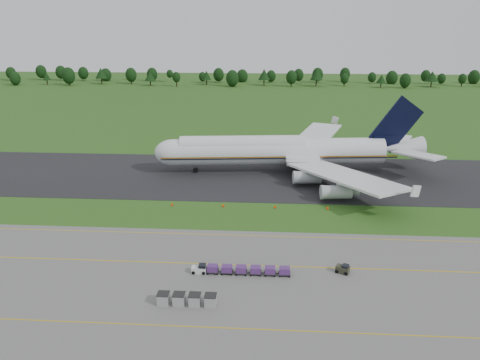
# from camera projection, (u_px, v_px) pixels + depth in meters

# --- Properties ---
(ground) EXTENTS (600.00, 600.00, 0.00)m
(ground) POSITION_uv_depth(u_px,v_px,m) (247.00, 216.00, 103.18)
(ground) COLOR #285118
(ground) RESTS_ON ground
(apron) EXTENTS (300.00, 52.00, 0.06)m
(apron) POSITION_uv_depth(u_px,v_px,m) (235.00, 304.00, 71.05)
(apron) COLOR #61605C
(apron) RESTS_ON ground
(taxiway) EXTENTS (300.00, 40.00, 0.08)m
(taxiway) POSITION_uv_depth(u_px,v_px,m) (252.00, 176.00, 129.62)
(taxiway) COLOR black
(taxiway) RESTS_ON ground
(apron_markings) EXTENTS (300.00, 30.20, 0.01)m
(apron_markings) POSITION_uv_depth(u_px,v_px,m) (238.00, 280.00, 77.67)
(apron_markings) COLOR #C9A20B
(apron_markings) RESTS_ON apron
(tree_line) EXTENTS (521.24, 19.15, 11.69)m
(tree_line) POSITION_uv_depth(u_px,v_px,m) (273.00, 77.00, 307.44)
(tree_line) COLOR black
(tree_line) RESTS_ON ground
(aircraft) EXTENTS (76.95, 74.48, 21.56)m
(aircraft) POSITION_uv_depth(u_px,v_px,m) (283.00, 151.00, 131.90)
(aircraft) COLOR silver
(aircraft) RESTS_ON ground
(baggage_train) EXTENTS (16.79, 1.52, 1.46)m
(baggage_train) POSITION_uv_depth(u_px,v_px,m) (239.00, 270.00, 79.21)
(baggage_train) COLOR silver
(baggage_train) RESTS_ON apron
(utility_cart) EXTENTS (2.56, 2.12, 1.22)m
(utility_cart) POSITION_uv_depth(u_px,v_px,m) (343.00, 269.00, 79.68)
(utility_cart) COLOR #303223
(utility_cart) RESTS_ON apron
(uld_row) EXTENTS (9.01, 1.81, 1.79)m
(uld_row) POSITION_uv_depth(u_px,v_px,m) (187.00, 299.00, 70.56)
(uld_row) COLOR gray
(uld_row) RESTS_ON apron
(edge_markers) EXTENTS (36.39, 0.30, 0.60)m
(edge_markers) POSITION_uv_depth(u_px,v_px,m) (249.00, 206.00, 107.77)
(edge_markers) COLOR #FF4508
(edge_markers) RESTS_ON ground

